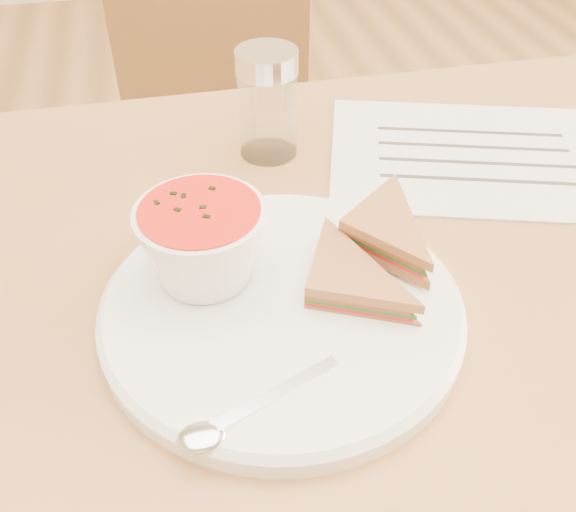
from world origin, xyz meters
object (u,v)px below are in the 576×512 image
object	(u,v)px
soup_bowl	(203,247)
condiment_shaker	(268,104)
dining_table	(308,456)
plate	(282,309)
chair_far	(199,176)

from	to	relation	value
soup_bowl	condiment_shaker	bearing A→B (deg)	65.86
soup_bowl	condiment_shaker	size ratio (longest dim) A/B	0.88
dining_table	soup_bowl	xyz separation A→B (m)	(-0.11, -0.04, 0.43)
soup_bowl	plate	bearing A→B (deg)	-35.86
chair_far	condiment_shaker	bearing A→B (deg)	117.64
chair_far	dining_table	bearing A→B (deg)	116.15
chair_far	plate	xyz separation A→B (m)	(0.02, -0.69, 0.31)
chair_far	plate	world-z (taller)	chair_far
plate	soup_bowl	distance (m)	0.09
dining_table	chair_far	size ratio (longest dim) A/B	1.12
dining_table	condiment_shaker	size ratio (longest dim) A/B	8.01
condiment_shaker	plate	bearing A→B (deg)	-98.72
dining_table	soup_bowl	bearing A→B (deg)	-159.66
dining_table	condiment_shaker	distance (m)	0.47
chair_far	plate	size ratio (longest dim) A/B	2.87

